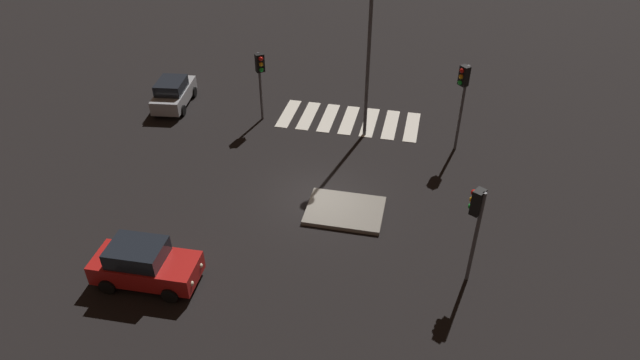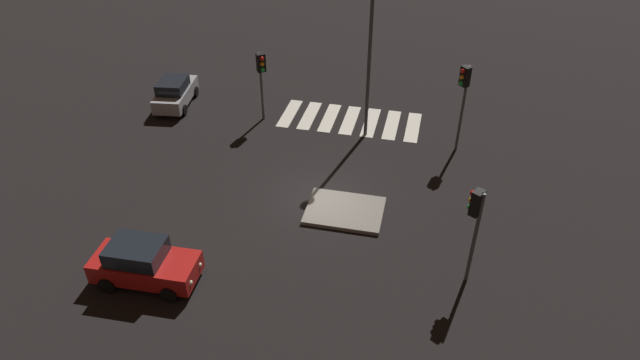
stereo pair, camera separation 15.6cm
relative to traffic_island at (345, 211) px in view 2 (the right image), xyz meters
The scene contains 9 objects.
ground_plane 1.47m from the traffic_island, 30.37° to the right, with size 80.00×80.00×0.00m, color black.
traffic_island is the anchor object (origin of this frame).
car_silver 13.62m from the traffic_island, 33.54° to the right, with size 2.15×3.90×1.64m.
car_red 8.51m from the traffic_island, 41.07° to the left, with size 3.95×1.96×1.69m.
traffic_light_west 6.48m from the traffic_island, 150.73° to the left, with size 0.53×0.54×4.01m.
traffic_light_east 9.56m from the traffic_island, 50.02° to the right, with size 0.54×0.53×3.85m.
traffic_light_south 8.30m from the traffic_island, 125.37° to the right, with size 0.54×0.54×4.53m.
street_lamp 8.86m from the traffic_island, 88.27° to the right, with size 0.56×0.56×8.87m.
crosswalk_near 8.11m from the traffic_island, 81.02° to the right, with size 7.60×3.20×0.02m.
Camera 2 is at (-4.45, 19.04, 14.92)m, focal length 30.95 mm.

